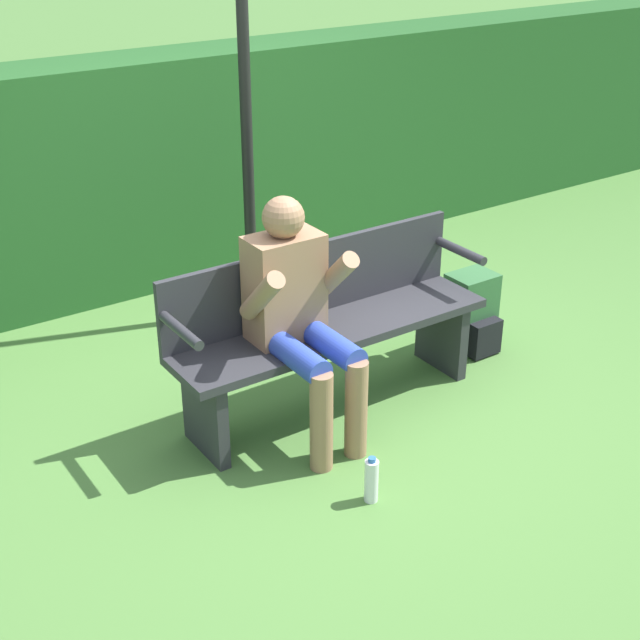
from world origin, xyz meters
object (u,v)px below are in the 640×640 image
backpack (472,314)px  signpost (245,73)px  park_bench (327,324)px  water_bottle (371,480)px  person_seated (298,310)px

backpack → signpost: bearing=125.7°
park_bench → backpack: bearing=1.1°
backpack → park_bench: bearing=-178.9°
park_bench → water_bottle: park_bench is taller
person_seated → signpost: bearing=69.2°
person_seated → water_bottle: (-0.06, -0.68, -0.56)m
park_bench → backpack: 1.08m
water_bottle → signpost: bearing=74.5°
backpack → signpost: signpost is taller
person_seated → signpost: size_ratio=0.45×
person_seated → water_bottle: 0.88m
park_bench → signpost: 1.59m
park_bench → signpost: size_ratio=0.65×
park_bench → signpost: bearing=78.8°
park_bench → signpost: signpost is taller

